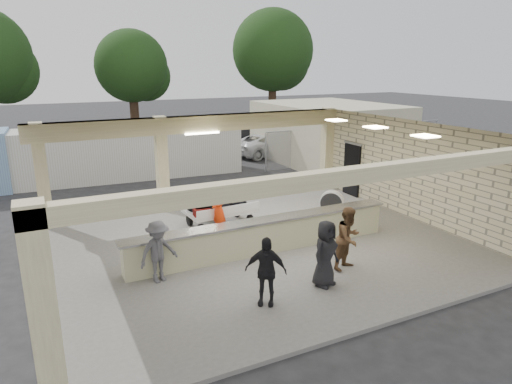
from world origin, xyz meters
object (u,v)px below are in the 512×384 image
passenger_a (349,238)px  container_white (122,152)px  passenger_b (266,271)px  car_dark (250,137)px  drum_fan (332,203)px  passenger_c (158,252)px  luggage_cart (218,206)px  baggage_handler (219,209)px  passenger_d (325,253)px  car_white_b (338,135)px  baggage_counter (264,236)px  car_white_a (269,144)px

passenger_a → container_white: container_white is taller
passenger_b → car_dark: passenger_b is taller
drum_fan → container_white: 11.06m
passenger_c → luggage_cart: bearing=31.3°
baggage_handler → car_dark: 16.20m
luggage_cart → passenger_d: passenger_d is taller
car_white_b → luggage_cart: bearing=127.6°
car_white_b → car_dark: car_dark is taller
baggage_counter → car_white_a: car_white_a is taller
container_white → baggage_handler: bearing=-79.8°
passenger_d → car_white_a: bearing=46.5°
passenger_a → car_dark: 18.81m
baggage_counter → luggage_cart: luggage_cart is taller
passenger_d → car_white_a: passenger_d is taller
car_white_b → container_white: size_ratio=0.42×
car_white_a → baggage_handler: bearing=133.4°
container_white → luggage_cart: bearing=-77.1°
passenger_c → car_dark: bearing=40.9°
passenger_b → car_white_b: bearing=83.7°
passenger_d → passenger_c: bearing=130.7°
car_white_b → car_dark: 5.90m
passenger_b → car_white_a: bearing=96.0°
drum_fan → car_dark: bearing=118.5°
drum_fan → passenger_b: 6.58m
passenger_c → car_dark: 19.45m
baggage_counter → baggage_handler: 1.96m
baggage_counter → car_dark: bearing=65.7°
car_dark → baggage_counter: bearing=153.5°
passenger_a → car_white_b: bearing=35.9°
baggage_counter → baggage_handler: baggage_handler is taller
baggage_counter → container_white: container_white is taller
baggage_counter → car_dark: size_ratio=1.80×
drum_fan → passenger_d: (-3.20, -4.21, 0.32)m
luggage_cart → drum_fan: luggage_cart is taller
passenger_b → passenger_d: size_ratio=0.96×
luggage_cart → drum_fan: size_ratio=2.44×
passenger_d → car_dark: (6.85, 18.43, -0.17)m
passenger_a → car_dark: size_ratio=0.37×
passenger_b → car_white_b: passenger_b is taller
drum_fan → passenger_a: (-2.11, -3.69, 0.33)m
passenger_a → car_dark: bearing=53.6°
luggage_cart → passenger_c: bearing=-136.2°
baggage_handler → car_dark: size_ratio=0.38×
luggage_cart → baggage_handler: (-0.31, -0.84, 0.16)m
baggage_counter → baggage_handler: (-0.69, 1.79, 0.38)m
luggage_cart → passenger_c: 4.22m
luggage_cart → passenger_c: (-2.82, -3.13, 0.09)m
baggage_counter → passenger_b: bearing=-116.9°
car_dark → passenger_b: bearing=153.1°
passenger_d → baggage_counter: bearing=78.2°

